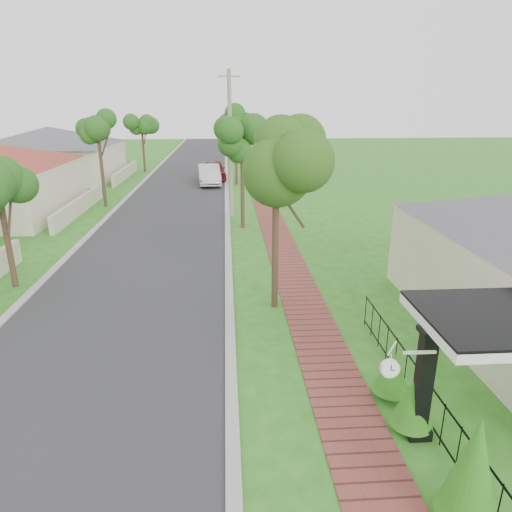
{
  "coord_description": "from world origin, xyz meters",
  "views": [
    {
      "loc": [
        0.63,
        -8.7,
        6.71
      ],
      "look_at": [
        1.63,
        6.59,
        1.5
      ],
      "focal_mm": 32.0,
      "sensor_mm": 36.0,
      "label": 1
    }
  ],
  "objects_px": {
    "near_tree": "(276,165)",
    "utility_pole": "(230,145)",
    "porch_post": "(422,390)",
    "station_clock": "(392,367)",
    "parked_car_red": "(214,170)",
    "parked_car_white": "(209,175)"
  },
  "relations": [
    {
      "from": "parked_car_white",
      "to": "station_clock",
      "type": "relative_size",
      "value": 4.79
    },
    {
      "from": "parked_car_white",
      "to": "utility_pole",
      "type": "distance_m",
      "value": 12.14
    },
    {
      "from": "porch_post",
      "to": "parked_car_white",
      "type": "xyz_separation_m",
      "value": [
        -5.35,
        31.05,
        -0.3
      ]
    },
    {
      "from": "station_clock",
      "to": "parked_car_red",
      "type": "bearing_deg",
      "value": 96.85
    },
    {
      "from": "parked_car_red",
      "to": "station_clock",
      "type": "distance_m",
      "value": 34.63
    },
    {
      "from": "porch_post",
      "to": "utility_pole",
      "type": "distance_m",
      "value": 20.11
    },
    {
      "from": "parked_car_white",
      "to": "utility_pole",
      "type": "relative_size",
      "value": 0.59
    },
    {
      "from": "utility_pole",
      "to": "station_clock",
      "type": "height_order",
      "value": "utility_pole"
    },
    {
      "from": "parked_car_white",
      "to": "near_tree",
      "type": "distance_m",
      "value": 24.97
    },
    {
      "from": "parked_car_white",
      "to": "station_clock",
      "type": "height_order",
      "value": "station_clock"
    },
    {
      "from": "porch_post",
      "to": "station_clock",
      "type": "xyz_separation_m",
      "value": [
        -0.85,
        -0.4,
        0.83
      ]
    },
    {
      "from": "near_tree",
      "to": "utility_pole",
      "type": "xyz_separation_m",
      "value": [
        -1.3,
        12.95,
        -0.57
      ]
    },
    {
      "from": "porch_post",
      "to": "utility_pole",
      "type": "bearing_deg",
      "value": 100.59
    },
    {
      "from": "utility_pole",
      "to": "near_tree",
      "type": "bearing_deg",
      "value": -84.27
    },
    {
      "from": "porch_post",
      "to": "utility_pole",
      "type": "relative_size",
      "value": 0.3
    },
    {
      "from": "station_clock",
      "to": "parked_car_white",
      "type": "bearing_deg",
      "value": 98.13
    },
    {
      "from": "parked_car_red",
      "to": "parked_car_white",
      "type": "height_order",
      "value": "parked_car_white"
    },
    {
      "from": "parked_car_red",
      "to": "station_clock",
      "type": "height_order",
      "value": "station_clock"
    },
    {
      "from": "porch_post",
      "to": "utility_pole",
      "type": "xyz_separation_m",
      "value": [
        -3.65,
        19.53,
        3.15
      ]
    },
    {
      "from": "utility_pole",
      "to": "parked_car_red",
      "type": "bearing_deg",
      "value": 95.26
    },
    {
      "from": "parked_car_white",
      "to": "station_clock",
      "type": "distance_m",
      "value": 31.79
    },
    {
      "from": "parked_car_red",
      "to": "parked_car_white",
      "type": "relative_size",
      "value": 0.96
    }
  ]
}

